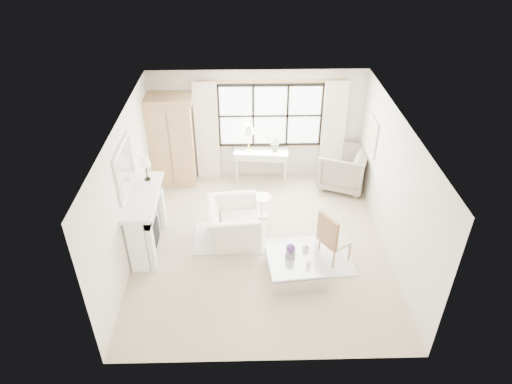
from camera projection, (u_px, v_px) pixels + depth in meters
floor at (261, 244)px, 9.29m from camera, size 5.50×5.50×0.00m
ceiling at (262, 123)px, 7.79m from camera, size 5.50×5.50×0.00m
wall_back at (257, 125)px, 10.82m from camera, size 5.00×0.00×5.00m
wall_front at (268, 299)px, 6.26m from camera, size 5.00×0.00×5.00m
wall_left at (127, 191)px, 8.49m from camera, size 0.00×5.50×5.50m
wall_right at (394, 187)px, 8.59m from camera, size 0.00×5.50×5.50m
window_pane at (270, 116)px, 10.67m from camera, size 2.40×0.02×1.50m
window_frame at (270, 116)px, 10.67m from camera, size 2.50×0.04×1.50m
curtain_rod at (271, 81)px, 10.14m from camera, size 3.30×0.04×0.04m
curtain_left at (207, 132)px, 10.78m from camera, size 0.55×0.10×2.47m
curtain_right at (333, 131)px, 10.84m from camera, size 0.55×0.10×2.47m
fireplace at (145, 220)px, 8.89m from camera, size 0.58×1.66×1.26m
mirror_frame at (125, 168)px, 8.22m from camera, size 0.05×1.15×0.95m
mirror_glass at (126, 168)px, 8.22m from camera, size 0.02×1.00×0.80m
art_frame at (372, 137)px, 9.89m from camera, size 0.04×0.62×0.82m
art_canvas at (371, 137)px, 9.89m from camera, size 0.01×0.52×0.72m
mantel_lamp at (145, 162)px, 8.76m from camera, size 0.22×0.22×0.51m
armoire at (172, 140)px, 10.63m from camera, size 1.15×0.75×2.24m
console_table at (261, 165)px, 11.14m from camera, size 1.34×0.58×0.80m
console_lamp at (249, 130)px, 10.61m from camera, size 0.28×0.28×0.69m
orchid_plant at (276, 142)px, 10.81m from camera, size 0.32×0.31×0.46m
side_table at (262, 203)px, 9.91m from camera, size 0.40×0.40×0.51m
rug_left at (230, 238)px, 9.44m from camera, size 1.50×1.06×0.03m
rug_right at (309, 257)px, 8.95m from camera, size 1.73×1.35×0.03m
club_armchair at (233, 223)px, 9.26m from camera, size 1.13×1.26×0.77m
wingback_chair at (343, 168)px, 10.84m from camera, size 1.40×1.38×0.98m
french_chair at (334, 247)px, 8.74m from camera, size 0.66×0.66×1.08m
coffee_table at (295, 267)px, 8.46m from camera, size 1.09×1.09×0.38m
planter_box at (290, 254)px, 8.37m from camera, size 0.20×0.20×0.13m
planter_flowers at (291, 248)px, 8.29m from camera, size 0.17×0.17×0.17m
pillar_candle at (309, 263)px, 8.18m from camera, size 0.09×0.09×0.12m
coffee_vase at (305, 248)px, 8.52m from camera, size 0.16×0.16×0.14m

